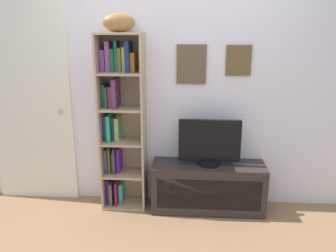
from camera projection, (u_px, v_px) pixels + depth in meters
name	position (u px, v px, depth m)	size (l,w,h in m)	color
back_wall	(168.00, 80.00, 3.33)	(4.80, 0.08, 2.55)	silver
bookshelf	(120.00, 121.00, 3.33)	(0.43, 0.29, 1.73)	tan
football	(119.00, 23.00, 3.04)	(0.30, 0.17, 0.17)	olive
tv_stand	(208.00, 187.00, 3.38)	(1.10, 0.36, 0.48)	#2B2523
television	(209.00, 143.00, 3.26)	(0.60, 0.22, 0.45)	black
door	(31.00, 106.00, 3.44)	(0.84, 0.09, 2.02)	silver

